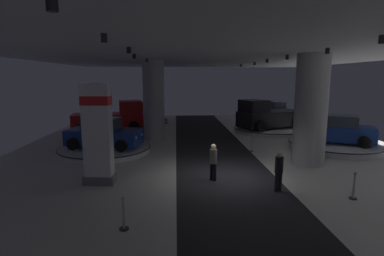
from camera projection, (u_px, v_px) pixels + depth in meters
name	position (u px, v px, depth m)	size (l,w,h in m)	color
ground	(226.00, 177.00, 13.49)	(24.00, 44.00, 0.06)	silver
ceiling_with_spotlights	(228.00, 48.00, 12.57)	(24.00, 44.00, 0.39)	silver
column_right	(311.00, 110.00, 14.99)	(1.58, 1.58, 5.50)	#ADADB2
column_left	(154.00, 101.00, 21.09)	(1.48, 1.48, 5.50)	#ADADB2
brand_sign_pylon	(98.00, 133.00, 12.26)	(1.32, 0.76, 4.13)	slate
display_platform_far_right	(270.00, 129.00, 24.64)	(5.79, 5.79, 0.33)	silver
pickup_truck_far_right	(267.00, 116.00, 24.32)	(5.70, 4.21, 2.30)	black
display_platform_deep_right	(272.00, 119.00, 30.83)	(4.70, 4.70, 0.26)	#333338
display_car_deep_right	(273.00, 111.00, 30.66)	(3.39, 4.57, 1.71)	#2D5638
display_platform_mid_right	(335.00, 145.00, 18.72)	(5.56, 5.56, 0.38)	silver
display_car_mid_right	(337.00, 130.00, 18.56)	(4.57, 3.53, 1.71)	navy
display_platform_mid_left	(105.00, 149.00, 17.76)	(5.26, 5.26, 0.33)	silver
display_car_mid_left	(104.00, 134.00, 17.62)	(4.49, 2.92, 1.71)	navy
display_platform_deep_left	(138.00, 121.00, 29.48)	(6.02, 6.02, 0.25)	#333338
display_car_deep_left	(137.00, 112.00, 29.37)	(2.51, 4.35, 1.71)	red
display_platform_far_left	(109.00, 132.00, 23.61)	(5.80, 5.80, 0.26)	#B7B7BC
pickup_truck_far_left	(113.00, 119.00, 23.52)	(5.61, 3.47, 2.30)	red
visitor_walking_near	(279.00, 169.00, 11.56)	(0.32, 0.32, 1.59)	black
visitor_walking_far	(213.00, 160.00, 12.84)	(0.32, 0.32, 1.59)	black
stanchion_a	(251.00, 145.00, 17.98)	(0.28, 0.28, 1.01)	#333338
stanchion_b	(124.00, 217.00, 8.72)	(0.28, 0.28, 1.01)	#333338
stanchion_c	(354.00, 189.00, 10.92)	(0.28, 0.28, 1.01)	#333338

